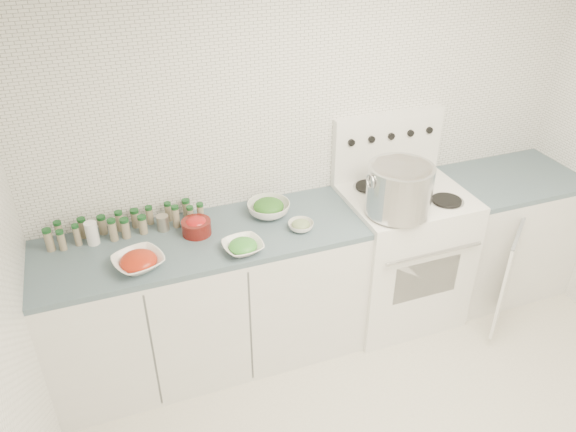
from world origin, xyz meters
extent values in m
cube|color=white|center=(0.00, 1.51, 1.25)|extent=(3.50, 0.02, 2.50)
cube|color=white|center=(-0.82, 1.19, 0.43)|extent=(1.85, 0.62, 0.86)
cube|color=#475B6B|center=(-0.82, 1.19, 0.88)|extent=(1.85, 0.62, 0.03)
cube|color=white|center=(0.48, 1.18, 0.46)|extent=(0.76, 0.65, 0.92)
cube|color=black|center=(0.48, 0.86, 0.50)|extent=(0.45, 0.01, 0.28)
cylinder|color=silver|center=(0.48, 0.82, 0.72)|extent=(0.65, 0.02, 0.02)
cube|color=white|center=(0.48, 1.18, 0.93)|extent=(0.76, 0.65, 0.01)
cube|color=white|center=(0.48, 1.47, 1.15)|extent=(0.76, 0.06, 0.43)
cylinder|color=silver|center=(0.30, 1.02, 0.94)|extent=(0.21, 0.21, 0.01)
cylinder|color=black|center=(0.30, 1.02, 0.94)|extent=(0.18, 0.18, 0.01)
cylinder|color=silver|center=(0.66, 1.02, 0.94)|extent=(0.21, 0.21, 0.01)
cylinder|color=black|center=(0.66, 1.02, 0.94)|extent=(0.18, 0.18, 0.01)
cylinder|color=silver|center=(0.30, 1.33, 0.94)|extent=(0.21, 0.21, 0.01)
cylinder|color=black|center=(0.30, 1.33, 0.94)|extent=(0.18, 0.18, 0.01)
cylinder|color=silver|center=(0.66, 1.33, 0.94)|extent=(0.21, 0.21, 0.01)
cylinder|color=black|center=(0.66, 1.33, 0.94)|extent=(0.18, 0.18, 0.01)
cylinder|color=black|center=(0.20, 1.44, 1.22)|extent=(0.04, 0.02, 0.04)
cylinder|color=black|center=(0.34, 1.44, 1.22)|extent=(0.04, 0.02, 0.04)
cylinder|color=black|center=(0.48, 1.44, 1.22)|extent=(0.04, 0.02, 0.04)
cylinder|color=black|center=(0.62, 1.44, 1.22)|extent=(0.04, 0.02, 0.04)
cylinder|color=black|center=(0.76, 1.44, 1.22)|extent=(0.04, 0.02, 0.04)
cube|color=white|center=(1.30, 1.19, 0.43)|extent=(0.89, 0.62, 0.86)
cube|color=#475B6B|center=(1.30, 1.19, 0.88)|extent=(0.89, 0.62, 0.03)
cube|color=white|center=(1.02, 0.75, 0.43)|extent=(0.31, 0.28, 0.70)
cylinder|color=silver|center=(0.31, 1.00, 1.09)|extent=(0.38, 0.38, 0.29)
cylinder|color=orange|center=(0.31, 1.00, 1.22)|extent=(0.34, 0.34, 0.03)
torus|color=silver|center=(0.11, 1.00, 1.18)|extent=(0.01, 0.09, 0.09)
torus|color=silver|center=(0.50, 1.00, 1.18)|extent=(0.01, 0.09, 0.09)
imported|color=white|center=(-1.19, 1.04, 0.93)|extent=(0.32, 0.32, 0.06)
ellipsoid|color=red|center=(-1.19, 1.04, 0.94)|extent=(0.18, 0.18, 0.08)
imported|color=white|center=(-0.64, 0.99, 0.93)|extent=(0.24, 0.24, 0.05)
ellipsoid|color=#2D7C28|center=(-0.64, 0.99, 0.94)|extent=(0.15, 0.15, 0.07)
imported|color=white|center=(-0.39, 1.30, 0.94)|extent=(0.32, 0.32, 0.08)
ellipsoid|color=#26631C|center=(-0.39, 1.30, 0.96)|extent=(0.18, 0.18, 0.08)
imported|color=white|center=(-0.27, 1.08, 0.92)|extent=(0.19, 0.19, 0.05)
ellipsoid|color=#294B1E|center=(-0.27, 1.08, 0.94)|extent=(0.11, 0.11, 0.05)
cylinder|color=#58130F|center=(-0.84, 1.24, 0.94)|extent=(0.17, 0.17, 0.08)
ellipsoid|color=#A60B1F|center=(-0.84, 1.24, 0.97)|extent=(0.12, 0.12, 0.06)
cylinder|color=white|center=(-1.39, 1.34, 0.97)|extent=(0.09, 0.09, 0.13)
cylinder|color=gray|center=(-1.01, 1.35, 0.95)|extent=(0.08, 0.08, 0.09)
cylinder|color=gray|center=(-1.56, 1.44, 0.95)|extent=(0.04, 0.04, 0.10)
cylinder|color=#13421B|center=(-1.56, 1.44, 1.01)|extent=(0.04, 0.04, 0.02)
cylinder|color=gray|center=(-1.44, 1.43, 0.95)|extent=(0.04, 0.04, 0.10)
cylinder|color=#13421B|center=(-1.44, 1.43, 1.01)|extent=(0.05, 0.05, 0.02)
cylinder|color=gray|center=(-1.33, 1.43, 0.95)|extent=(0.05, 0.05, 0.10)
cylinder|color=#13421B|center=(-1.33, 1.43, 1.00)|extent=(0.05, 0.05, 0.02)
cylinder|color=gray|center=(-1.24, 1.43, 0.95)|extent=(0.04, 0.04, 0.10)
cylinder|color=#13421B|center=(-1.24, 1.43, 1.01)|extent=(0.05, 0.05, 0.02)
cylinder|color=gray|center=(-1.15, 1.44, 0.95)|extent=(0.05, 0.05, 0.09)
cylinder|color=#13421B|center=(-1.15, 1.44, 1.00)|extent=(0.05, 0.05, 0.02)
cylinder|color=gray|center=(-1.07, 1.44, 0.95)|extent=(0.04, 0.04, 0.10)
cylinder|color=#13421B|center=(-1.07, 1.44, 1.00)|extent=(0.04, 0.04, 0.02)
cylinder|color=gray|center=(-0.96, 1.44, 0.95)|extent=(0.04, 0.04, 0.10)
cylinder|color=#13421B|center=(-0.96, 1.44, 1.01)|extent=(0.04, 0.04, 0.02)
cylinder|color=gray|center=(-0.85, 1.45, 0.95)|extent=(0.05, 0.05, 0.10)
cylinder|color=#13421B|center=(-0.85, 1.45, 1.00)|extent=(0.05, 0.05, 0.02)
cylinder|color=gray|center=(-1.55, 1.34, 0.95)|extent=(0.04, 0.04, 0.10)
cylinder|color=#13421B|center=(-1.55, 1.34, 1.01)|extent=(0.04, 0.04, 0.02)
cylinder|color=gray|center=(-1.47, 1.36, 0.96)|extent=(0.04, 0.04, 0.11)
cylinder|color=#13421B|center=(-1.47, 1.36, 1.02)|extent=(0.04, 0.04, 0.02)
cylinder|color=gray|center=(-1.28, 1.34, 0.96)|extent=(0.04, 0.04, 0.12)
cylinder|color=#13421B|center=(-1.28, 1.34, 1.03)|extent=(0.05, 0.05, 0.02)
cylinder|color=gray|center=(-1.22, 1.34, 0.95)|extent=(0.05, 0.05, 0.10)
cylinder|color=#13421B|center=(-1.22, 1.34, 1.01)|extent=(0.05, 0.05, 0.02)
cylinder|color=gray|center=(-1.12, 1.35, 0.95)|extent=(0.05, 0.05, 0.10)
cylinder|color=#13421B|center=(-1.12, 1.35, 1.00)|extent=(0.05, 0.05, 0.02)
cylinder|color=gray|center=(-0.93, 1.36, 0.96)|extent=(0.04, 0.04, 0.12)
cylinder|color=#13421B|center=(-0.93, 1.36, 1.03)|extent=(0.04, 0.04, 0.02)
cylinder|color=gray|center=(-0.79, 1.35, 0.95)|extent=(0.04, 0.04, 0.11)
cylinder|color=#13421B|center=(-0.79, 1.35, 1.02)|extent=(0.04, 0.04, 0.02)
cylinder|color=gray|center=(-0.85, 1.36, 0.95)|extent=(0.04, 0.04, 0.10)
cylinder|color=#13421B|center=(-0.85, 1.36, 1.00)|extent=(0.04, 0.04, 0.02)
cylinder|color=gray|center=(-1.62, 1.36, 0.96)|extent=(0.04, 0.04, 0.12)
cylinder|color=#13421B|center=(-1.62, 1.36, 1.03)|extent=(0.05, 0.05, 0.02)
camera|label=1|loc=(-1.27, -1.43, 2.66)|focal=35.00mm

